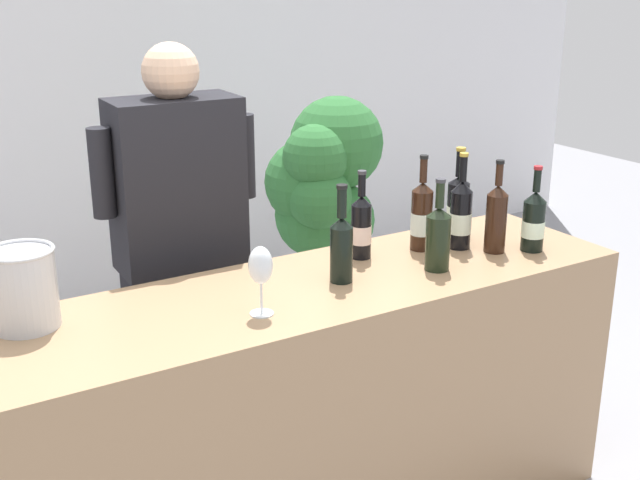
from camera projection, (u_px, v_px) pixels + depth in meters
The scene contains 14 objects.
wall_back at pixel (51, 67), 4.50m from camera, with size 8.00×0.10×2.80m, color white.
counter at pixel (276, 426), 2.70m from camera, with size 2.51×0.60×0.95m, color #9E7A56.
wine_bottle_0 at pixel (361, 227), 2.83m from camera, with size 0.07×0.07×0.32m.
wine_bottle_1 at pixel (458, 207), 3.03m from camera, with size 0.08×0.08×0.35m.
wine_bottle_2 at pixel (422, 216), 2.91m from camera, with size 0.08×0.08×0.35m.
wine_bottle_3 at pixel (341, 246), 2.61m from camera, with size 0.07×0.07×0.33m.
wine_bottle_4 at pixel (534, 221), 2.91m from camera, with size 0.08×0.08×0.31m.
wine_bottle_5 at pixel (438, 236), 2.72m from camera, with size 0.08×0.08×0.32m.
wine_bottle_6 at pixel (461, 215), 2.93m from camera, with size 0.08×0.08×0.35m.
wine_bottle_7 at pixel (496, 217), 2.89m from camera, with size 0.08×0.08×0.34m.
wine_glass at pixel (261, 268), 2.35m from camera, with size 0.07×0.07×0.21m.
ice_bucket at pixel (23, 288), 2.28m from camera, with size 0.20×0.20×0.24m.
person_server at pixel (183, 280), 3.02m from camera, with size 0.61×0.25×1.69m.
potted_shrub at pixel (324, 195), 4.09m from camera, with size 0.62×0.52×1.32m.
Camera 1 is at (-1.10, -2.09, 1.92)m, focal length 45.50 mm.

